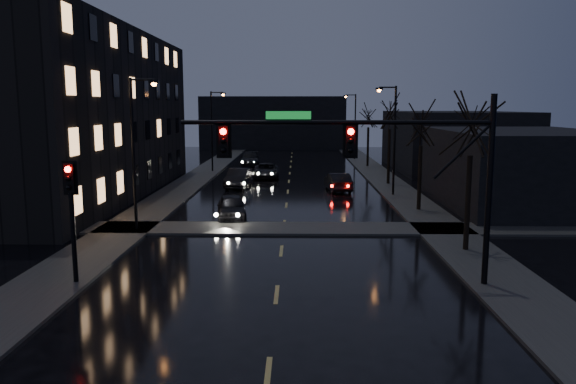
{
  "coord_description": "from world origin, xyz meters",
  "views": [
    {
      "loc": [
        0.71,
        -10.98,
        6.57
      ],
      "look_at": [
        0.35,
        10.98,
        3.2
      ],
      "focal_mm": 35.0,
      "sensor_mm": 36.0,
      "label": 1
    }
  ],
  "objects_px": {
    "oncoming_car_a": "(231,207)",
    "oncoming_car_c": "(266,171)",
    "oncoming_car_d": "(250,159)",
    "lead_car": "(338,182)",
    "oncoming_car_b": "(239,178)"
  },
  "relations": [
    {
      "from": "oncoming_car_a",
      "to": "oncoming_car_c",
      "type": "relative_size",
      "value": 0.84
    },
    {
      "from": "oncoming_car_c",
      "to": "oncoming_car_d",
      "type": "xyz_separation_m",
      "value": [
        -2.41,
        10.59,
        0.06
      ]
    },
    {
      "from": "oncoming_car_d",
      "to": "lead_car",
      "type": "bearing_deg",
      "value": -69.73
    },
    {
      "from": "oncoming_car_a",
      "to": "lead_car",
      "type": "height_order",
      "value": "lead_car"
    },
    {
      "from": "oncoming_car_c",
      "to": "oncoming_car_d",
      "type": "distance_m",
      "value": 10.86
    },
    {
      "from": "oncoming_car_b",
      "to": "oncoming_car_d",
      "type": "relative_size",
      "value": 0.91
    },
    {
      "from": "oncoming_car_d",
      "to": "lead_car",
      "type": "xyz_separation_m",
      "value": [
        8.42,
        -18.53,
        -0.03
      ]
    },
    {
      "from": "oncoming_car_c",
      "to": "oncoming_car_b",
      "type": "bearing_deg",
      "value": -109.05
    },
    {
      "from": "oncoming_car_b",
      "to": "lead_car",
      "type": "distance_m",
      "value": 8.1
    },
    {
      "from": "oncoming_car_a",
      "to": "oncoming_car_c",
      "type": "height_order",
      "value": "oncoming_car_a"
    },
    {
      "from": "oncoming_car_a",
      "to": "lead_car",
      "type": "relative_size",
      "value": 0.95
    },
    {
      "from": "oncoming_car_b",
      "to": "lead_car",
      "type": "relative_size",
      "value": 1.07
    },
    {
      "from": "oncoming_car_b",
      "to": "oncoming_car_d",
      "type": "distance_m",
      "value": 16.77
    },
    {
      "from": "oncoming_car_a",
      "to": "oncoming_car_c",
      "type": "xyz_separation_m",
      "value": [
        1.03,
        18.91,
        -0.02
      ]
    },
    {
      "from": "oncoming_car_a",
      "to": "oncoming_car_d",
      "type": "bearing_deg",
      "value": 84.84
    }
  ]
}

